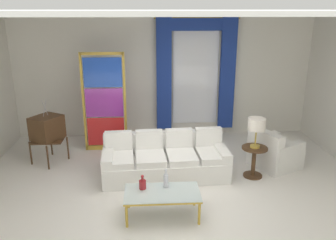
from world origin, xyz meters
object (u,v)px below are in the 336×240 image
Objects in this scene: stained_glass_divider at (104,105)px; couch_white_long at (165,160)px; armchair_white at (273,153)px; coffee_table at (162,194)px; bottle_crystal_tall at (166,180)px; table_lamp_brass at (257,125)px; round_side_table at (254,159)px; vintage_tv at (47,129)px; peacock_figurine at (125,146)px; bottle_blue_decanter at (143,184)px.

couch_white_long is at bearing -46.92° from stained_glass_divider.
couch_white_long is 2.18× the size of armchair_white.
armchair_white is (2.19, 0.23, -0.02)m from couch_white_long.
bottle_crystal_tall is (0.06, 0.15, 0.17)m from coffee_table.
table_lamp_brass is (1.73, 1.07, 0.49)m from bottle_crystal_tall.
coffee_table is (-0.12, -1.39, 0.07)m from couch_white_long.
coffee_table is at bearing -67.37° from stained_glass_divider.
round_side_table is (-0.52, -0.40, 0.07)m from armchair_white.
coffee_table is 0.23m from bottle_crystal_tall.
vintage_tv is at bearing 173.53° from armchair_white.
table_lamp_brass is (2.49, -1.13, 0.81)m from peacock_figurine.
round_side_table is at bearing 27.69° from bottle_blue_decanter.
table_lamp_brass reaches higher than round_side_table.
couch_white_long is at bearing -17.44° from vintage_tv.
armchair_white is 0.66m from round_side_table.
bottle_blue_decanter reaches higher than coffee_table.
bottle_crystal_tall is (-0.05, -1.24, 0.23)m from couch_white_long.
bottle_blue_decanter is (-0.30, 0.12, 0.12)m from coffee_table.
stained_glass_divider is 3.86× the size of table_lamp_brass.
table_lamp_brass is at bearing 27.69° from bottle_blue_decanter.
bottle_crystal_tall reaches higher than bottle_blue_decanter.
stained_glass_divider is at bearing 112.63° from coffee_table.
couch_white_long is 1.99m from stained_glass_divider.
armchair_white is 0.50× the size of stained_glass_divider.
stained_glass_divider is (-1.20, 2.59, 0.52)m from bottle_crystal_tall.
couch_white_long is 1.68m from round_side_table.
coffee_table is at bearing -145.81° from round_side_table.
bottle_blue_decanter reaches higher than peacock_figurine.
coffee_table is at bearing -73.33° from peacock_figurine.
bottle_blue_decanter is at bearing -45.82° from vintage_tv.
vintage_tv is (-2.32, 1.99, 0.19)m from bottle_crystal_tall.
bottle_crystal_tall is at bearing -148.23° from round_side_table.
round_side_table is (1.67, -0.17, 0.05)m from couch_white_long.
bottle_blue_decanter is 2.28m from peacock_figurine.
couch_white_long reaches higher than peacock_figurine.
couch_white_long is 4.18× the size of table_lamp_brass.
bottle_crystal_tall is at bearing -148.23° from table_lamp_brass.
armchair_white is at bearing -6.47° from vintage_tv.
bottle_blue_decanter is at bearing -152.31° from round_side_table.
peacock_figurine is 1.05× the size of table_lamp_brass.
round_side_table is (1.79, 1.22, -0.02)m from coffee_table.
vintage_tv is at bearing -151.62° from stained_glass_divider.
armchair_white is 1.84× the size of round_side_table.
couch_white_long is 1.39m from coffee_table.
vintage_tv is 4.62m from armchair_white.
table_lamp_brass is (0.00, 0.00, 0.67)m from round_side_table.
coffee_table is 2.82m from armchair_white.
stained_glass_divider reaches higher than table_lamp_brass.
vintage_tv reaches higher than bottle_crystal_tall.
couch_white_long is 4.01× the size of round_side_table.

